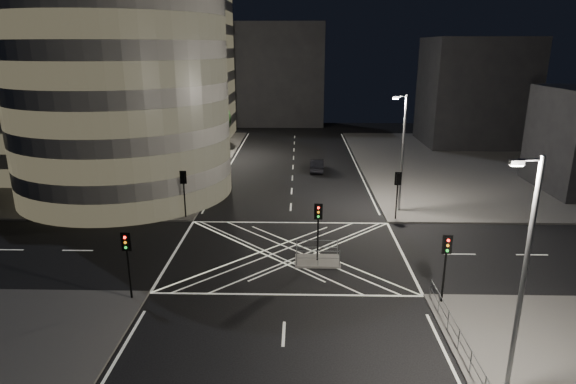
{
  "coord_description": "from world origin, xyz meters",
  "views": [
    {
      "loc": [
        0.71,
        -31.14,
        13.92
      ],
      "look_at": [
        -0.13,
        4.82,
        3.0
      ],
      "focal_mm": 30.0,
      "sensor_mm": 36.0,
      "label": 1
    }
  ],
  "objects_px": {
    "traffic_signal_nr": "(446,256)",
    "street_lamp_right_far": "(402,150)",
    "street_lamp_right_near": "(523,272)",
    "traffic_signal_island": "(318,221)",
    "traffic_signal_fl": "(184,185)",
    "central_island": "(317,261)",
    "traffic_signal_fr": "(398,187)",
    "traffic_signal_nl": "(127,253)",
    "street_lamp_left_near": "(188,142)",
    "street_lamp_left_far": "(220,115)",
    "sedan": "(317,165)"
  },
  "relations": [
    {
      "from": "traffic_signal_nr",
      "to": "street_lamp_right_far",
      "type": "height_order",
      "value": "street_lamp_right_far"
    },
    {
      "from": "street_lamp_right_near",
      "to": "traffic_signal_island",
      "type": "bearing_deg",
      "value": 120.75
    },
    {
      "from": "traffic_signal_fl",
      "to": "street_lamp_right_near",
      "type": "distance_m",
      "value": 27.79
    },
    {
      "from": "central_island",
      "to": "traffic_signal_fl",
      "type": "xyz_separation_m",
      "value": [
        -10.8,
        8.3,
        2.84
      ]
    },
    {
      "from": "traffic_signal_fl",
      "to": "traffic_signal_island",
      "type": "height_order",
      "value": "same"
    },
    {
      "from": "central_island",
      "to": "traffic_signal_fr",
      "type": "distance_m",
      "value": 11.1
    },
    {
      "from": "traffic_signal_nl",
      "to": "street_lamp_left_near",
      "type": "height_order",
      "value": "street_lamp_left_near"
    },
    {
      "from": "street_lamp_left_far",
      "to": "street_lamp_right_far",
      "type": "bearing_deg",
      "value": -48.06
    },
    {
      "from": "central_island",
      "to": "traffic_signal_nr",
      "type": "relative_size",
      "value": 0.75
    },
    {
      "from": "traffic_signal_nl",
      "to": "street_lamp_right_far",
      "type": "distance_m",
      "value": 24.27
    },
    {
      "from": "traffic_signal_fl",
      "to": "traffic_signal_nr",
      "type": "height_order",
      "value": "same"
    },
    {
      "from": "traffic_signal_island",
      "to": "street_lamp_left_near",
      "type": "bearing_deg",
      "value": 130.27
    },
    {
      "from": "street_lamp_right_far",
      "to": "sedan",
      "type": "height_order",
      "value": "street_lamp_right_far"
    },
    {
      "from": "street_lamp_right_far",
      "to": "street_lamp_right_near",
      "type": "height_order",
      "value": "same"
    },
    {
      "from": "traffic_signal_fr",
      "to": "central_island",
      "type": "bearing_deg",
      "value": -129.33
    },
    {
      "from": "traffic_signal_nr",
      "to": "street_lamp_left_far",
      "type": "distance_m",
      "value": 41.15
    },
    {
      "from": "central_island",
      "to": "sedan",
      "type": "xyz_separation_m",
      "value": [
        0.8,
        24.54,
        0.65
      ]
    },
    {
      "from": "traffic_signal_nr",
      "to": "street_lamp_right_far",
      "type": "xyz_separation_m",
      "value": [
        0.64,
        15.8,
        2.63
      ]
    },
    {
      "from": "traffic_signal_fl",
      "to": "traffic_signal_island",
      "type": "xyz_separation_m",
      "value": [
        10.8,
        -8.3,
        0.0
      ]
    },
    {
      "from": "traffic_signal_fl",
      "to": "street_lamp_right_near",
      "type": "bearing_deg",
      "value": -48.76
    },
    {
      "from": "traffic_signal_nr",
      "to": "sedan",
      "type": "height_order",
      "value": "traffic_signal_nr"
    },
    {
      "from": "traffic_signal_nr",
      "to": "street_lamp_left_far",
      "type": "relative_size",
      "value": 0.4
    },
    {
      "from": "street_lamp_left_near",
      "to": "sedan",
      "type": "bearing_deg",
      "value": 42.07
    },
    {
      "from": "traffic_signal_island",
      "to": "street_lamp_left_near",
      "type": "distance_m",
      "value": 17.89
    },
    {
      "from": "traffic_signal_fr",
      "to": "traffic_signal_nr",
      "type": "xyz_separation_m",
      "value": [
        0.0,
        -13.6,
        0.0
      ]
    },
    {
      "from": "street_lamp_left_far",
      "to": "traffic_signal_fr",
      "type": "bearing_deg",
      "value": -51.83
    },
    {
      "from": "sedan",
      "to": "traffic_signal_island",
      "type": "bearing_deg",
      "value": 90.46
    },
    {
      "from": "traffic_signal_fr",
      "to": "traffic_signal_island",
      "type": "bearing_deg",
      "value": -129.33
    },
    {
      "from": "central_island",
      "to": "street_lamp_left_near",
      "type": "height_order",
      "value": "street_lamp_left_near"
    },
    {
      "from": "traffic_signal_fr",
      "to": "street_lamp_left_near",
      "type": "distance_m",
      "value": 19.14
    },
    {
      "from": "traffic_signal_island",
      "to": "street_lamp_left_far",
      "type": "height_order",
      "value": "street_lamp_left_far"
    },
    {
      "from": "street_lamp_right_far",
      "to": "street_lamp_right_near",
      "type": "bearing_deg",
      "value": -90.0
    },
    {
      "from": "traffic_signal_fr",
      "to": "traffic_signal_island",
      "type": "relative_size",
      "value": 1.0
    },
    {
      "from": "street_lamp_left_near",
      "to": "sedan",
      "type": "height_order",
      "value": "street_lamp_left_near"
    },
    {
      "from": "central_island",
      "to": "traffic_signal_nl",
      "type": "xyz_separation_m",
      "value": [
        -10.8,
        -5.3,
        2.84
      ]
    },
    {
      "from": "traffic_signal_nr",
      "to": "traffic_signal_island",
      "type": "xyz_separation_m",
      "value": [
        -6.8,
        5.3,
        0.0
      ]
    },
    {
      "from": "traffic_signal_island",
      "to": "street_lamp_right_far",
      "type": "distance_m",
      "value": 13.13
    },
    {
      "from": "traffic_signal_nr",
      "to": "traffic_signal_fl",
      "type": "bearing_deg",
      "value": 142.31
    },
    {
      "from": "central_island",
      "to": "traffic_signal_nl",
      "type": "bearing_deg",
      "value": -153.86
    },
    {
      "from": "traffic_signal_fl",
      "to": "traffic_signal_nl",
      "type": "height_order",
      "value": "same"
    },
    {
      "from": "traffic_signal_nl",
      "to": "traffic_signal_fr",
      "type": "height_order",
      "value": "same"
    },
    {
      "from": "central_island",
      "to": "street_lamp_left_far",
      "type": "height_order",
      "value": "street_lamp_left_far"
    },
    {
      "from": "central_island",
      "to": "street_lamp_right_far",
      "type": "distance_m",
      "value": 13.98
    },
    {
      "from": "central_island",
      "to": "street_lamp_right_far",
      "type": "bearing_deg",
      "value": 54.7
    },
    {
      "from": "traffic_signal_nl",
      "to": "traffic_signal_nr",
      "type": "xyz_separation_m",
      "value": [
        17.6,
        0.0,
        0.0
      ]
    },
    {
      "from": "traffic_signal_fr",
      "to": "street_lamp_left_near",
      "type": "height_order",
      "value": "street_lamp_left_near"
    },
    {
      "from": "traffic_signal_fl",
      "to": "sedan",
      "type": "relative_size",
      "value": 0.91
    },
    {
      "from": "traffic_signal_fr",
      "to": "street_lamp_right_far",
      "type": "height_order",
      "value": "street_lamp_right_far"
    },
    {
      "from": "traffic_signal_nl",
      "to": "sedan",
      "type": "relative_size",
      "value": 0.91
    },
    {
      "from": "central_island",
      "to": "traffic_signal_fr",
      "type": "xyz_separation_m",
      "value": [
        6.8,
        8.3,
        2.84
      ]
    }
  ]
}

